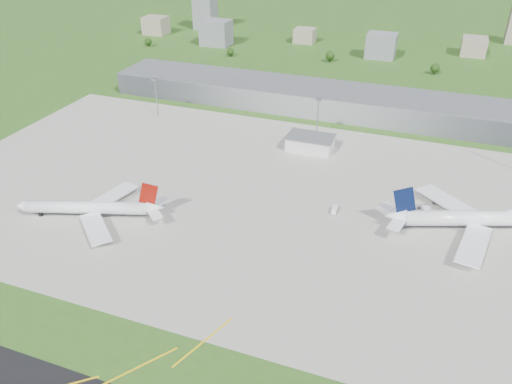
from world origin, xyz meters
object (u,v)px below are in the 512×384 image
(tug_yellow, at_px, (150,210))
(van_white_near, at_px, (335,210))
(airliner_red_twin, at_px, (92,208))
(airliner_blue_quad, at_px, (484,218))
(van_white_far, at_px, (426,208))

(tug_yellow, distance_m, van_white_near, 86.75)
(van_white_near, bearing_deg, airliner_red_twin, 110.35)
(airliner_red_twin, bearing_deg, tug_yellow, -168.32)
(airliner_blue_quad, bearing_deg, van_white_near, 168.22)
(airliner_red_twin, xyz_separation_m, tug_yellow, (22.29, 12.80, -4.11))
(airliner_red_twin, distance_m, van_white_far, 155.58)
(tug_yellow, bearing_deg, van_white_far, -28.66)
(tug_yellow, relative_size, van_white_near, 0.76)
(airliner_blue_quad, height_order, van_white_near, airliner_blue_quad)
(airliner_blue_quad, xyz_separation_m, van_white_far, (-24.30, 7.71, -4.92))
(airliner_red_twin, bearing_deg, van_white_far, -175.76)
(airliner_red_twin, relative_size, van_white_near, 12.48)
(van_white_near, relative_size, van_white_far, 1.25)
(airliner_blue_quad, relative_size, tug_yellow, 19.83)
(airliner_red_twin, height_order, van_white_near, airliner_red_twin)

